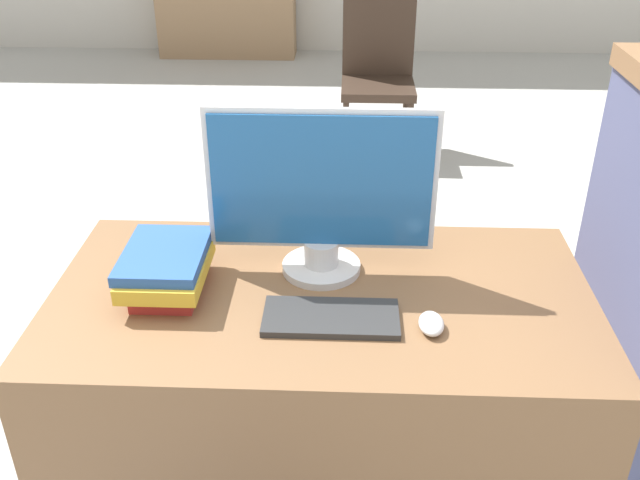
{
  "coord_description": "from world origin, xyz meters",
  "views": [
    {
      "loc": [
        0.06,
        -1.11,
        1.71
      ],
      "look_at": [
        -0.0,
        0.33,
        0.9
      ],
      "focal_mm": 40.0,
      "sensor_mm": 36.0,
      "label": 1
    }
  ],
  "objects_px": {
    "mouse": "(431,324)",
    "book_stack": "(167,269)",
    "monitor": "(321,194)",
    "keyboard": "(331,318)",
    "far_chair": "(378,67)"
  },
  "relations": [
    {
      "from": "monitor",
      "to": "keyboard",
      "type": "bearing_deg",
      "value": -81.96
    },
    {
      "from": "mouse",
      "to": "far_chair",
      "type": "xyz_separation_m",
      "value": [
        -0.03,
        2.98,
        -0.23
      ]
    },
    {
      "from": "mouse",
      "to": "book_stack",
      "type": "xyz_separation_m",
      "value": [
        -0.64,
        0.14,
        0.04
      ]
    },
    {
      "from": "monitor",
      "to": "mouse",
      "type": "relative_size",
      "value": 6.2
    },
    {
      "from": "keyboard",
      "to": "book_stack",
      "type": "bearing_deg",
      "value": 164.14
    },
    {
      "from": "mouse",
      "to": "far_chair",
      "type": "relative_size",
      "value": 0.1
    },
    {
      "from": "monitor",
      "to": "mouse",
      "type": "xyz_separation_m",
      "value": [
        0.26,
        -0.25,
        -0.2
      ]
    },
    {
      "from": "far_chair",
      "to": "mouse",
      "type": "bearing_deg",
      "value": -139.79
    },
    {
      "from": "book_stack",
      "to": "far_chair",
      "type": "bearing_deg",
      "value": 77.83
    },
    {
      "from": "keyboard",
      "to": "mouse",
      "type": "bearing_deg",
      "value": -6.3
    },
    {
      "from": "book_stack",
      "to": "keyboard",
      "type": "bearing_deg",
      "value": -15.86
    },
    {
      "from": "keyboard",
      "to": "mouse",
      "type": "xyz_separation_m",
      "value": [
        0.23,
        -0.03,
        0.01
      ]
    },
    {
      "from": "keyboard",
      "to": "far_chair",
      "type": "relative_size",
      "value": 0.33
    },
    {
      "from": "keyboard",
      "to": "book_stack",
      "type": "distance_m",
      "value": 0.43
    },
    {
      "from": "keyboard",
      "to": "mouse",
      "type": "height_order",
      "value": "mouse"
    }
  ]
}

